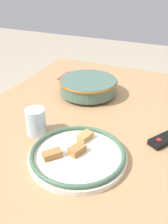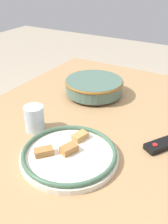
# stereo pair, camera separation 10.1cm
# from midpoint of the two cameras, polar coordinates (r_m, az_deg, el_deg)

# --- Properties ---
(dining_table) EXTENTS (1.23, 0.97, 0.74)m
(dining_table) POSITION_cam_midpoint_polar(r_m,az_deg,el_deg) (1.10, 4.86, -5.32)
(dining_table) COLOR tan
(dining_table) RESTS_ON ground_plane
(noodle_bowl) EXTENTS (0.27, 0.27, 0.08)m
(noodle_bowl) POSITION_cam_midpoint_polar(r_m,az_deg,el_deg) (1.22, 4.58, 5.61)
(noodle_bowl) COLOR #4C6B5B
(noodle_bowl) RESTS_ON dining_table
(food_plate) EXTENTS (0.31, 0.31, 0.04)m
(food_plate) POSITION_cam_midpoint_polar(r_m,az_deg,el_deg) (0.83, 0.25, -9.28)
(food_plate) COLOR silver
(food_plate) RESTS_ON dining_table
(drinking_glass) EXTENTS (0.07, 0.07, 0.10)m
(drinking_glass) POSITION_cam_midpoint_polar(r_m,az_deg,el_deg) (0.96, -7.82, -1.49)
(drinking_glass) COLOR silver
(drinking_glass) RESTS_ON dining_table
(folded_napkin) EXTENTS (0.12, 0.08, 0.01)m
(folded_napkin) POSITION_cam_midpoint_polar(r_m,az_deg,el_deg) (1.44, 0.90, 7.76)
(folded_napkin) COLOR #B2332D
(folded_napkin) RESTS_ON dining_table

